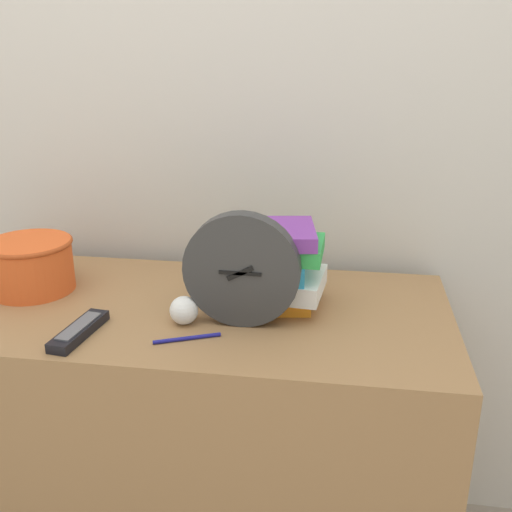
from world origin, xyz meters
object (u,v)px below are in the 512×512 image
book_stack (268,266)px  crumpled_paper_ball (184,310)px  pen (187,338)px  tv_remote (79,331)px  desk_clock (242,270)px  basket (31,263)px

book_stack → crumpled_paper_ball: bearing=-143.8°
book_stack → pen: bearing=-125.8°
book_stack → tv_remote: (-0.35, -0.20, -0.08)m
tv_remote → pen: bearing=3.6°
desk_clock → tv_remote: size_ratio=1.40×
basket → tv_remote: basket is taller
desk_clock → crumpled_paper_ball: size_ratio=4.01×
desk_clock → pen: size_ratio=1.90×
desk_clock → book_stack: desk_clock is taller
tv_remote → book_stack: bearing=29.8°
book_stack → pen: 0.25m
crumpled_paper_ball → book_stack: bearing=36.2°
pen → basket: bearing=155.7°
tv_remote → pen: (0.22, 0.01, -0.01)m
pen → tv_remote: bearing=-176.4°
book_stack → basket: 0.56m
basket → pen: bearing=-24.3°
tv_remote → pen: size_ratio=1.36×
pen → crumpled_paper_ball: bearing=108.9°
book_stack → basket: book_stack is taller
crumpled_paper_ball → pen: (0.02, -0.07, -0.03)m
desk_clock → basket: (-0.52, 0.10, -0.05)m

